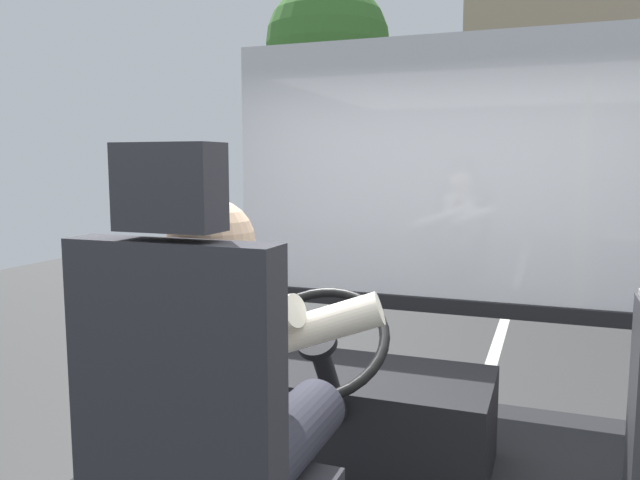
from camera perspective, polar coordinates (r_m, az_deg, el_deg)
name	(u,v)px	position (r m, az deg, el deg)	size (l,w,h in m)	color
ground	(516,285)	(10.73, 17.51, -3.94)	(18.00, 44.00, 0.06)	#323232
driver_seat	(203,473)	(1.57, -10.64, -20.27)	(0.48, 0.48, 1.32)	black
bus_driver	(230,391)	(1.61, -8.23, -13.49)	(0.71, 0.60, 0.74)	#282833
steering_console	(358,414)	(2.75, 3.54, -15.59)	(1.10, 1.02, 0.83)	black
windshield_panel	(454,207)	(3.39, 12.13, 2.95)	(2.50, 0.08, 1.48)	silver
street_tree	(328,46)	(13.70, 0.71, 17.31)	(2.60, 2.60, 5.73)	#4C3828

